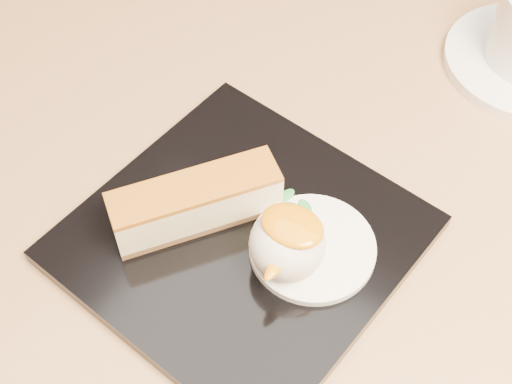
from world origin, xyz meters
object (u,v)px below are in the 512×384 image
Objects in this scene: table at (291,292)px; dessert_plate at (242,239)px; cheesecake at (196,202)px; ice_cream_scoop at (287,244)px.

dessert_plate reaches higher than table.
table is 0.17m from dessert_plate.
table is 3.64× the size of dessert_plate.
table is 0.20m from cheesecake.
dessert_plate is (-0.01, -0.06, 0.16)m from table.
cheesecake is 0.08m from ice_cream_scoop.
cheesecake is at bearing -127.04° from table.
dessert_plate is at bearing -103.42° from table.
cheesecake is 2.23× the size of ice_cream_scoop.
ice_cream_scoop is at bearing -52.47° from cheesecake.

